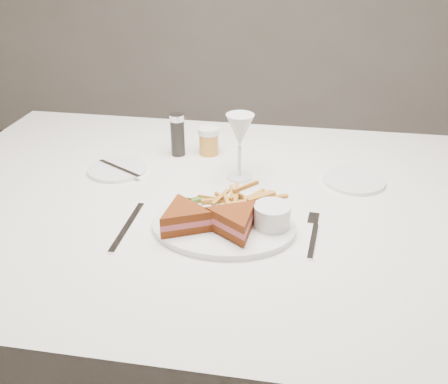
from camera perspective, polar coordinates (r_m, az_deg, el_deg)
table at (r=1.44m, az=0.22°, el=-14.07°), size 1.64×1.15×0.75m
chair_far at (r=2.18m, az=2.14°, el=-0.40°), size 0.58×0.55×0.59m
table_setting at (r=1.17m, az=0.31°, el=-0.21°), size 0.79×0.62×0.18m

